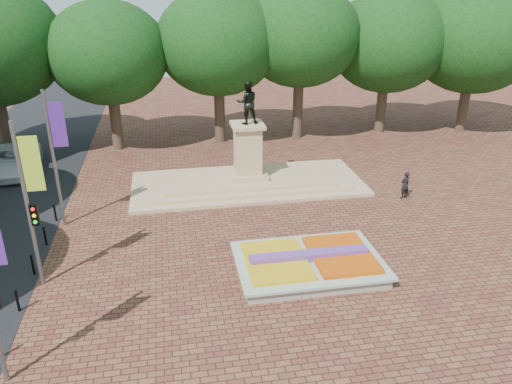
{
  "coord_description": "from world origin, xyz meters",
  "views": [
    {
      "loc": [
        -4.6,
        -19.9,
        11.82
      ],
      "look_at": [
        -0.61,
        1.89,
        2.2
      ],
      "focal_mm": 35.0,
      "sensor_mm": 36.0,
      "label": 1
    }
  ],
  "objects_px": {
    "flower_bed": "(309,263)",
    "monument": "(248,172)",
    "pedestrian": "(405,185)",
    "van": "(16,160)"
  },
  "relations": [
    {
      "from": "monument",
      "to": "pedestrian",
      "type": "distance_m",
      "value": 9.25
    },
    {
      "from": "flower_bed",
      "to": "van",
      "type": "xyz_separation_m",
      "value": [
        -15.54,
        15.03,
        0.45
      ]
    },
    {
      "from": "flower_bed",
      "to": "pedestrian",
      "type": "bearing_deg",
      "value": 40.79
    },
    {
      "from": "flower_bed",
      "to": "monument",
      "type": "xyz_separation_m",
      "value": [
        -1.03,
        10.0,
        0.5
      ]
    },
    {
      "from": "monument",
      "to": "van",
      "type": "height_order",
      "value": "monument"
    },
    {
      "from": "pedestrian",
      "to": "monument",
      "type": "bearing_deg",
      "value": -38.8
    },
    {
      "from": "van",
      "to": "pedestrian",
      "type": "distance_m",
      "value": 24.6
    },
    {
      "from": "flower_bed",
      "to": "van",
      "type": "distance_m",
      "value": 21.62
    },
    {
      "from": "monument",
      "to": "van",
      "type": "xyz_separation_m",
      "value": [
        -14.51,
        5.03,
        -0.05
      ]
    },
    {
      "from": "monument",
      "to": "pedestrian",
      "type": "xyz_separation_m",
      "value": [
        8.56,
        -3.5,
        -0.07
      ]
    }
  ]
}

